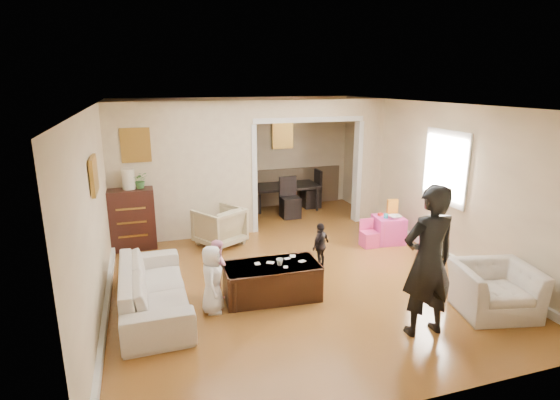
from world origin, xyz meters
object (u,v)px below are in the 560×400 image
object	(u,v)px
armchair_back	(219,226)
dresser	(132,219)
sofa	(154,288)
child_toddler	(321,245)
armchair_front	(494,289)
child_kneel_b	(218,268)
table_lamp	(128,179)
cyan_cup	(386,216)
coffee_table	(272,281)
adult_person	(428,261)
child_kneel_a	(212,279)
play_table	(388,229)
coffee_cup	(280,262)
dining_table	(281,197)

from	to	relation	value
armchair_back	dresser	world-z (taller)	dresser
sofa	child_toddler	xyz separation A→B (m)	(2.63, 0.62, 0.07)
sofa	armchair_front	world-z (taller)	armchair_front
sofa	child_kneel_b	distance (m)	0.91
armchair_back	child_kneel_b	bearing A→B (deg)	48.32
table_lamp	child_toddler	bearing A→B (deg)	-32.57
table_lamp	cyan_cup	xyz separation A→B (m)	(4.47, -1.20, -0.74)
dresser	coffee_table	world-z (taller)	dresser
dresser	table_lamp	size ratio (longest dim) A/B	3.06
coffee_table	child_toddler	world-z (taller)	child_toddler
adult_person	child_toddler	world-z (taller)	adult_person
armchair_back	adult_person	size ratio (longest dim) A/B	0.42
child_kneel_a	child_kneel_b	world-z (taller)	child_kneel_a
sofa	play_table	distance (m)	4.50
dresser	play_table	bearing A→B (deg)	-14.18
coffee_cup	adult_person	distance (m)	1.98
armchair_front	adult_person	xyz separation A→B (m)	(-1.18, -0.15, 0.60)
cyan_cup	child_toddler	bearing A→B (deg)	-157.68
adult_person	child_kneel_b	xyz separation A→B (m)	(-2.17, 1.72, -0.51)
armchair_back	play_table	world-z (taller)	armchair_back
armchair_back	child_kneel_a	size ratio (longest dim) A/B	0.85
armchair_front	coffee_cup	distance (m)	2.84
coffee_cup	dining_table	size ratio (longest dim) A/B	0.06
armchair_back	armchair_front	size ratio (longest dim) A/B	0.80
child_kneel_b	child_toddler	xyz separation A→B (m)	(1.75, 0.45, -0.03)
armchair_front	child_kneel_a	xyz separation A→B (m)	(-3.50, 1.12, 0.14)
table_lamp	play_table	bearing A→B (deg)	-14.18
armchair_front	child_kneel_b	world-z (taller)	child_kneel_b
armchair_front	play_table	distance (m)	2.72
coffee_cup	child_toddler	bearing A→B (deg)	40.10
table_lamp	coffee_cup	xyz separation A→B (m)	(1.95, -2.65, -0.75)
cyan_cup	dresser	bearing A→B (deg)	164.91
sofa	dresser	bearing A→B (deg)	5.27
coffee_cup	play_table	bearing A→B (deg)	29.70
dining_table	armchair_back	bearing A→B (deg)	-134.16
coffee_table	coffee_cup	bearing A→B (deg)	-26.57
armchair_back	coffee_cup	distance (m)	2.38
child_toddler	coffee_cup	bearing A→B (deg)	4.38
armchair_back	coffee_cup	world-z (taller)	armchair_back
play_table	adult_person	xyz separation A→B (m)	(-1.25, -2.87, 0.67)
dresser	dining_table	world-z (taller)	dresser
armchair_back	adult_person	world-z (taller)	adult_person
armchair_back	dining_table	size ratio (longest dim) A/B	0.45
armchair_back	child_kneel_a	xyz separation A→B (m)	(-0.53, -2.43, 0.10)
sofa	child_kneel_b	world-z (taller)	child_kneel_b
play_table	child_kneel_a	world-z (taller)	child_kneel_a
armchair_front	child_kneel_a	bearing A→B (deg)	174.80
child_kneel_a	dresser	bearing A→B (deg)	34.19
cyan_cup	armchair_front	bearing A→B (deg)	-89.35
armchair_front	coffee_table	bearing A→B (deg)	166.93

